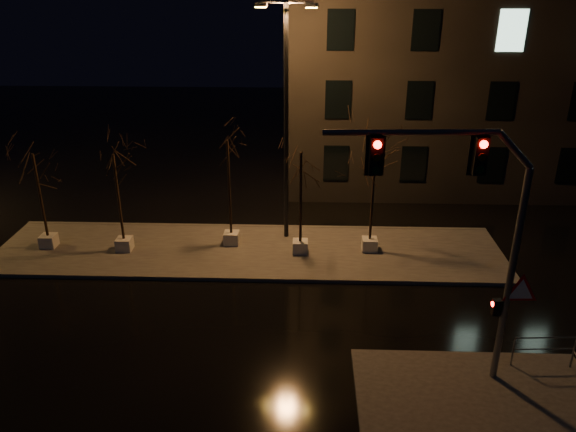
{
  "coord_description": "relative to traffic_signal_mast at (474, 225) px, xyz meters",
  "views": [
    {
      "loc": [
        2.49,
        -15.9,
        11.22
      ],
      "look_at": [
        1.8,
        3.59,
        2.8
      ],
      "focal_mm": 35.0,
      "sensor_mm": 36.0,
      "label": 1
    }
  ],
  "objects": [
    {
      "name": "traffic_signal_mast",
      "position": [
        0.0,
        0.0,
        0.0
      ],
      "size": [
        6.2,
        0.41,
        7.56
      ],
      "rotation": [
        0.0,
        0.0,
        0.04
      ],
      "color": "slate",
      "rests_on": "sidewalk_corner"
    },
    {
      "name": "ground",
      "position": [
        -6.93,
        2.21,
        -5.12
      ],
      "size": [
        90.0,
        90.0,
        0.0
      ],
      "primitive_type": "plane",
      "color": "black",
      "rests_on": "ground"
    },
    {
      "name": "tree_0",
      "position": [
        -15.77,
        8.17,
        -1.64
      ],
      "size": [
        1.8,
        1.8,
        4.38
      ],
      "color": "beige",
      "rests_on": "median"
    },
    {
      "name": "tree_4",
      "position": [
        -1.67,
        8.32,
        -0.9
      ],
      "size": [
        1.8,
        1.8,
        5.36
      ],
      "color": "beige",
      "rests_on": "median"
    },
    {
      "name": "building",
      "position": [
        7.07,
        20.21,
        2.38
      ],
      "size": [
        25.0,
        12.0,
        15.0
      ],
      "primitive_type": "cube",
      "color": "black",
      "rests_on": "ground"
    },
    {
      "name": "sidewalk_corner",
      "position": [
        0.57,
        -1.29,
        -5.04
      ],
      "size": [
        7.0,
        5.0,
        0.15
      ],
      "primitive_type": "cube",
      "color": "#403D39",
      "rests_on": "ground"
    },
    {
      "name": "guard_rail_a",
      "position": [
        3.07,
        0.67,
        -4.31
      ],
      "size": [
        2.32,
        0.18,
        1.0
      ],
      "rotation": [
        0.0,
        0.0,
        0.06
      ],
      "color": "slate",
      "rests_on": "sidewalk_corner"
    },
    {
      "name": "streetlight_main",
      "position": [
        -5.34,
        9.63,
        0.87
      ],
      "size": [
        2.53,
        0.66,
        10.13
      ],
      "rotation": [
        0.0,
        0.0,
        -0.15
      ],
      "color": "black",
      "rests_on": "median"
    },
    {
      "name": "tree_2",
      "position": [
        -7.75,
        8.75,
        -1.26
      ],
      "size": [
        1.8,
        1.8,
        4.89
      ],
      "color": "beige",
      "rests_on": "median"
    },
    {
      "name": "tree_1",
      "position": [
        -12.34,
        7.97,
        -1.59
      ],
      "size": [
        1.8,
        1.8,
        4.44
      ],
      "color": "beige",
      "rests_on": "median"
    },
    {
      "name": "median",
      "position": [
        -6.93,
        8.21,
        -5.04
      ],
      "size": [
        22.0,
        5.0,
        0.15
      ],
      "primitive_type": "cube",
      "color": "#403D39",
      "rests_on": "ground"
    },
    {
      "name": "tree_3",
      "position": [
        -4.68,
        7.99,
        -1.46
      ],
      "size": [
        1.8,
        1.8,
        4.62
      ],
      "color": "beige",
      "rests_on": "median"
    }
  ]
}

